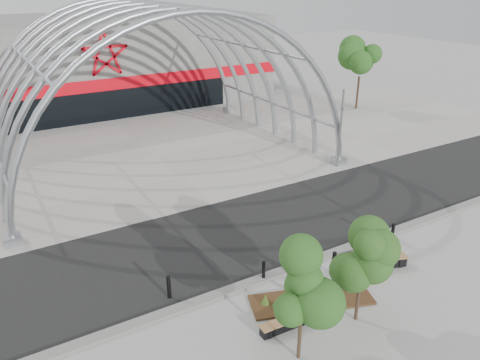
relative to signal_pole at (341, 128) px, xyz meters
The scene contains 18 objects.
ground 12.57m from the signal_pole, 141.35° to the right, with size 140.00×140.00×0.00m, color #9F9F99.
road 10.79m from the signal_pole, 156.51° to the right, with size 140.00×7.00×0.02m, color black.
forecourt 12.67m from the signal_pole, 140.73° to the left, with size 60.00×17.00×0.04m, color #A9A39A.
kerb 12.71m from the signal_pole, 140.45° to the right, with size 60.00×0.50×0.12m, color slate.
arena_building 27.54m from the signal_pole, 110.39° to the left, with size 34.00×15.24×8.00m.
vault_canopy 12.67m from the signal_pole, 140.73° to the left, with size 20.80×15.80×20.36m.
planting_bed 14.48m from the signal_pole, 135.50° to the right, with size 4.98×2.93×0.50m.
signal_pole is the anchor object (origin of this frame).
street_tree_0 17.29m from the signal_pole, 135.46° to the right, with size 1.76×1.76×4.00m.
street_tree_1 14.97m from the signal_pole, 128.71° to the right, with size 1.67×1.67×3.95m.
bench_0 16.29m from the signal_pole, 137.92° to the right, with size 1.93×0.50×0.40m.
bench_1 11.75m from the signal_pole, 122.19° to the right, with size 2.40×1.23×0.49m.
bollard_0 16.53m from the signal_pole, 154.48° to the right, with size 0.16×0.16×1.00m, color black.
bollard_1 13.73m from the signal_pole, 144.12° to the right, with size 0.14×0.14×0.89m, color black.
bollard_2 12.63m from the signal_pole, 142.07° to the right, with size 0.14×0.14×0.89m, color black.
bollard_3 12.44m from the signal_pole, 132.09° to the right, with size 0.17×0.17×1.07m, color black.
bollard_4 9.74m from the signal_pole, 115.88° to the right, with size 0.16×0.16×0.99m, color black.
bg_tree_1 15.48m from the signal_pole, 42.15° to the left, with size 2.70×2.70×5.91m.
Camera 1 is at (-10.40, -13.66, 11.62)m, focal length 35.00 mm.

